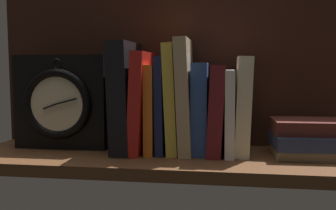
{
  "coord_description": "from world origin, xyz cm",
  "views": [
    {
      "loc": [
        10.01,
        -82.26,
        18.98
      ],
      "look_at": [
        -2.33,
        3.24,
        10.43
      ],
      "focal_mm": 41.71,
      "sensor_mm": 36.0,
      "label": 1
    }
  ],
  "objects_px": {
    "book_yellow_seinlanguage": "(173,98)",
    "book_stack_side": "(312,138)",
    "book_maroon_dawkins": "(216,109)",
    "framed_clock": "(61,102)",
    "book_red_requiem": "(142,102)",
    "book_white_catcher": "(229,112)",
    "book_navy_bierce": "(163,104)",
    "book_tan_shortstories": "(185,96)",
    "book_black_skeptic": "(126,97)",
    "book_orange_pandolfini": "(153,108)",
    "book_blue_modern": "(200,108)",
    "book_cream_twain": "(243,106)"
  },
  "relations": [
    {
      "from": "book_black_skeptic",
      "to": "book_stack_side",
      "type": "xyz_separation_m",
      "value": [
        0.4,
        -0.01,
        -0.08
      ]
    },
    {
      "from": "book_black_skeptic",
      "to": "book_red_requiem",
      "type": "bearing_deg",
      "value": 0.0
    },
    {
      "from": "book_tan_shortstories",
      "to": "book_stack_side",
      "type": "relative_size",
      "value": 1.38
    },
    {
      "from": "book_blue_modern",
      "to": "framed_clock",
      "type": "relative_size",
      "value": 0.91
    },
    {
      "from": "book_navy_bierce",
      "to": "book_cream_twain",
      "type": "bearing_deg",
      "value": 0.0
    },
    {
      "from": "book_white_catcher",
      "to": "book_stack_side",
      "type": "distance_m",
      "value": 0.18
    },
    {
      "from": "book_yellow_seinlanguage",
      "to": "book_white_catcher",
      "type": "xyz_separation_m",
      "value": [
        0.12,
        0.0,
        -0.03
      ]
    },
    {
      "from": "book_maroon_dawkins",
      "to": "framed_clock",
      "type": "relative_size",
      "value": 0.89
    },
    {
      "from": "framed_clock",
      "to": "book_stack_side",
      "type": "distance_m",
      "value": 0.56
    },
    {
      "from": "book_blue_modern",
      "to": "book_stack_side",
      "type": "distance_m",
      "value": 0.24
    },
    {
      "from": "book_blue_modern",
      "to": "book_cream_twain",
      "type": "bearing_deg",
      "value": 0.0
    },
    {
      "from": "book_navy_bierce",
      "to": "book_orange_pandolfini",
      "type": "bearing_deg",
      "value": 180.0
    },
    {
      "from": "book_yellow_seinlanguage",
      "to": "book_maroon_dawkins",
      "type": "height_order",
      "value": "book_yellow_seinlanguage"
    },
    {
      "from": "book_white_catcher",
      "to": "framed_clock",
      "type": "bearing_deg",
      "value": -179.37
    },
    {
      "from": "book_maroon_dawkins",
      "to": "framed_clock",
      "type": "bearing_deg",
      "value": -179.32
    },
    {
      "from": "book_orange_pandolfini",
      "to": "book_white_catcher",
      "type": "distance_m",
      "value": 0.17
    },
    {
      "from": "book_cream_twain",
      "to": "framed_clock",
      "type": "xyz_separation_m",
      "value": [
        -0.41,
        -0.0,
        0.0
      ]
    },
    {
      "from": "book_stack_side",
      "to": "book_blue_modern",
      "type": "bearing_deg",
      "value": 178.14
    },
    {
      "from": "book_yellow_seinlanguage",
      "to": "book_tan_shortstories",
      "type": "distance_m",
      "value": 0.03
    },
    {
      "from": "book_maroon_dawkins",
      "to": "book_red_requiem",
      "type": "bearing_deg",
      "value": 180.0
    },
    {
      "from": "book_black_skeptic",
      "to": "book_blue_modern",
      "type": "height_order",
      "value": "book_black_skeptic"
    },
    {
      "from": "book_black_skeptic",
      "to": "book_white_catcher",
      "type": "bearing_deg",
      "value": 0.0
    },
    {
      "from": "book_blue_modern",
      "to": "book_red_requiem",
      "type": "bearing_deg",
      "value": 180.0
    },
    {
      "from": "book_blue_modern",
      "to": "book_tan_shortstories",
      "type": "bearing_deg",
      "value": 180.0
    },
    {
      "from": "book_maroon_dawkins",
      "to": "book_cream_twain",
      "type": "height_order",
      "value": "book_cream_twain"
    },
    {
      "from": "book_cream_twain",
      "to": "book_stack_side",
      "type": "distance_m",
      "value": 0.16
    },
    {
      "from": "book_yellow_seinlanguage",
      "to": "framed_clock",
      "type": "distance_m",
      "value": 0.26
    },
    {
      "from": "book_blue_modern",
      "to": "book_maroon_dawkins",
      "type": "relative_size",
      "value": 1.02
    },
    {
      "from": "book_maroon_dawkins",
      "to": "book_navy_bierce",
      "type": "bearing_deg",
      "value": 180.0
    },
    {
      "from": "book_red_requiem",
      "to": "book_stack_side",
      "type": "relative_size",
      "value": 1.23
    },
    {
      "from": "book_tan_shortstories",
      "to": "book_white_catcher",
      "type": "xyz_separation_m",
      "value": [
        0.1,
        0.0,
        -0.03
      ]
    },
    {
      "from": "book_black_skeptic",
      "to": "framed_clock",
      "type": "distance_m",
      "value": 0.15
    },
    {
      "from": "book_tan_shortstories",
      "to": "framed_clock",
      "type": "bearing_deg",
      "value": -179.16
    },
    {
      "from": "book_yellow_seinlanguage",
      "to": "book_stack_side",
      "type": "xyz_separation_m",
      "value": [
        0.3,
        -0.01,
        -0.08
      ]
    },
    {
      "from": "book_navy_bierce",
      "to": "book_tan_shortstories",
      "type": "xyz_separation_m",
      "value": [
        0.05,
        0.0,
        0.02
      ]
    },
    {
      "from": "book_white_catcher",
      "to": "book_black_skeptic",
      "type": "bearing_deg",
      "value": 180.0
    },
    {
      "from": "book_red_requiem",
      "to": "book_white_catcher",
      "type": "distance_m",
      "value": 0.2
    },
    {
      "from": "book_blue_modern",
      "to": "book_navy_bierce",
      "type": "bearing_deg",
      "value": 180.0
    },
    {
      "from": "framed_clock",
      "to": "book_white_catcher",
      "type": "bearing_deg",
      "value": 0.63
    },
    {
      "from": "book_orange_pandolfini",
      "to": "book_tan_shortstories",
      "type": "relative_size",
      "value": 0.77
    },
    {
      "from": "book_yellow_seinlanguage",
      "to": "book_white_catcher",
      "type": "distance_m",
      "value": 0.13
    },
    {
      "from": "book_yellow_seinlanguage",
      "to": "book_white_catcher",
      "type": "relative_size",
      "value": 1.31
    },
    {
      "from": "book_maroon_dawkins",
      "to": "framed_clock",
      "type": "height_order",
      "value": "framed_clock"
    },
    {
      "from": "book_black_skeptic",
      "to": "book_white_catcher",
      "type": "relative_size",
      "value": 1.33
    },
    {
      "from": "book_orange_pandolfini",
      "to": "book_blue_modern",
      "type": "relative_size",
      "value": 0.98
    },
    {
      "from": "book_orange_pandolfini",
      "to": "book_white_catcher",
      "type": "relative_size",
      "value": 1.06
    },
    {
      "from": "book_cream_twain",
      "to": "book_stack_side",
      "type": "bearing_deg",
      "value": -3.04
    },
    {
      "from": "book_tan_shortstories",
      "to": "book_yellow_seinlanguage",
      "type": "bearing_deg",
      "value": 180.0
    },
    {
      "from": "book_yellow_seinlanguage",
      "to": "framed_clock",
      "type": "bearing_deg",
      "value": -179.07
    },
    {
      "from": "book_yellow_seinlanguage",
      "to": "book_tan_shortstories",
      "type": "height_order",
      "value": "book_tan_shortstories"
    }
  ]
}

